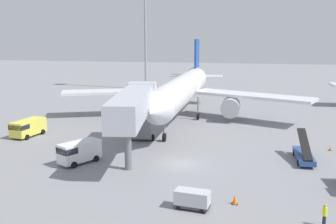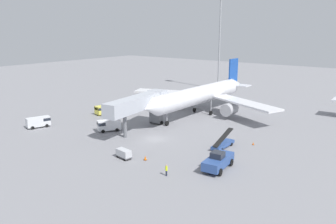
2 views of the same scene
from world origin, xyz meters
TOP-DOWN VIEW (x-y plane):
  - ground_plane at (0.00, 0.00)m, footprint 300.00×300.00m
  - airplane_at_gate at (-3.40, 22.17)m, footprint 41.01×40.69m
  - jet_bridge at (-5.75, 2.64)m, footprint 5.61×18.50m
  - belt_loader_truck at (12.79, 3.57)m, footprint 1.84×6.00m
  - service_van_near_left at (-10.77, -1.83)m, footprint 3.90×4.88m
  - service_van_near_center at (-22.08, 7.55)m, footprint 3.04×5.36m
  - baggage_cart_rear_right at (2.56, -10.79)m, footprint 2.86×1.66m
  - ground_crew_worker_foreground at (12.20, -11.90)m, footprint 0.44×0.44m
  - safety_cone_alpha at (5.82, -9.22)m, footprint 0.50×0.50m
  - safety_cone_bravo at (-25.08, 10.77)m, footprint 0.49×0.49m
  - safety_cone_charlie at (16.40, 8.27)m, footprint 0.35×0.35m
  - apron_light_mast at (-17.95, 55.98)m, footprint 2.40×2.40m

SIDE VIEW (x-z plane):
  - ground_plane at x=0.00m, z-range 0.00..0.00m
  - safety_cone_charlie at x=16.40m, z-range 0.00..0.53m
  - safety_cone_bravo at x=-25.08m, z-range 0.00..0.74m
  - safety_cone_alpha at x=5.82m, z-range 0.00..0.76m
  - belt_loader_truck at x=12.79m, z-range -0.73..2.22m
  - baggage_cart_rear_right at x=2.56m, z-range 0.08..1.60m
  - ground_crew_worker_foreground at x=12.20m, z-range 0.05..1.75m
  - service_van_near_center at x=-22.08m, z-range 0.16..2.36m
  - service_van_near_left at x=-10.77m, z-range 0.15..2.47m
  - airplane_at_gate at x=-3.40m, z-range -1.49..11.02m
  - jet_bridge at x=-5.75m, z-range 1.87..9.30m
  - apron_light_mast at x=-17.95m, z-range 5.44..37.18m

